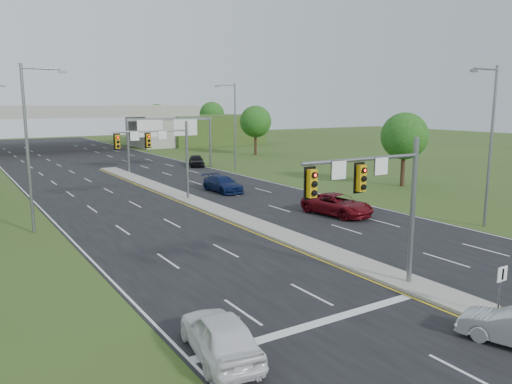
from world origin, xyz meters
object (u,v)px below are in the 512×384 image
object	(u,v)px
signal_mast_far	(163,148)
keep_right_sign	(501,283)
overpass	(60,131)
car_far_a	(338,205)
signal_mast_near	(380,192)
car_far_b	(223,184)
sign_gantry	(170,129)
car_far_c	(196,161)
car_white	(220,334)

from	to	relation	value
signal_mast_far	keep_right_sign	world-z (taller)	signal_mast_far
overpass	car_far_a	world-z (taller)	overpass
signal_mast_near	car_far_b	size ratio (longest dim) A/B	1.32
signal_mast_far	car_far_b	world-z (taller)	signal_mast_far
sign_gantry	car_far_a	size ratio (longest dim) A/B	1.98
signal_mast_near	overpass	size ratio (longest dim) A/B	0.09
overpass	car_far_c	distance (m)	35.56
car_far_c	car_white	bearing A→B (deg)	-94.53
overpass	signal_mast_far	bearing A→B (deg)	-92.35
signal_mast_far	car_far_a	distance (m)	15.53
car_far_b	overpass	bearing A→B (deg)	93.36
car_far_b	car_far_c	xyz separation A→B (m)	(6.44, 19.39, 0.02)
sign_gantry	car_far_c	world-z (taller)	sign_gantry
car_far_b	car_white	bearing A→B (deg)	-120.16
car_white	car_far_c	xyz separation A→B (m)	(21.80, 47.54, -0.00)
keep_right_sign	car_far_b	size ratio (longest dim) A/B	0.42
car_far_a	car_far_c	distance (m)	33.31
keep_right_sign	car_far_c	world-z (taller)	keep_right_sign
signal_mast_far	overpass	bearing A→B (deg)	87.65
keep_right_sign	sign_gantry	xyz separation A→B (m)	(6.68, 49.45, 3.72)
car_far_a	signal_mast_near	bearing A→B (deg)	-133.82
sign_gantry	overpass	bearing A→B (deg)	100.79
signal_mast_far	keep_right_sign	distance (m)	29.71
sign_gantry	car_far_b	size ratio (longest dim) A/B	2.19
signal_mast_far	car_white	size ratio (longest dim) A/B	1.51
sign_gantry	car_far_c	distance (m)	6.34
signal_mast_near	keep_right_sign	xyz separation A→B (m)	(2.26, -4.45, -3.21)
overpass	car_far_b	xyz separation A→B (m)	(4.56, -53.09, -2.77)
overpass	car_far_a	bearing A→B (deg)	-83.88
signal_mast_near	signal_mast_far	xyz separation A→B (m)	(0.00, 25.00, 0.00)
keep_right_sign	car_far_a	xyz separation A→B (m)	(7.16, 17.73, -0.68)
keep_right_sign	overpass	distance (m)	84.55
keep_right_sign	overpass	size ratio (longest dim) A/B	0.03
car_far_a	car_far_c	xyz separation A→B (m)	(3.84, 33.09, -0.03)
keep_right_sign	car_far_b	xyz separation A→B (m)	(4.56, 31.44, -0.73)
overpass	car_far_a	xyz separation A→B (m)	(7.16, -66.79, -2.72)
car_far_b	car_far_c	bearing A→B (deg)	70.08
signal_mast_far	car_white	xyz separation A→B (m)	(-8.53, -26.17, -3.92)
signal_mast_near	overpass	distance (m)	80.11
keep_right_sign	car_far_c	size ratio (longest dim) A/B	0.48
keep_right_sign	car_far_c	xyz separation A→B (m)	(11.00, 50.83, -0.71)
keep_right_sign	car_white	bearing A→B (deg)	163.08
signal_mast_near	keep_right_sign	bearing A→B (deg)	-63.06
signal_mast_near	sign_gantry	world-z (taller)	signal_mast_near
keep_right_sign	car_far_b	bearing A→B (deg)	81.75
sign_gantry	overpass	size ratio (longest dim) A/B	0.14
keep_right_sign	car_white	size ratio (longest dim) A/B	0.47
sign_gantry	car_far_a	bearing A→B (deg)	-89.14
sign_gantry	car_far_b	xyz separation A→B (m)	(-2.12, -18.01, -4.45)
car_far_c	car_far_b	bearing A→B (deg)	-88.27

